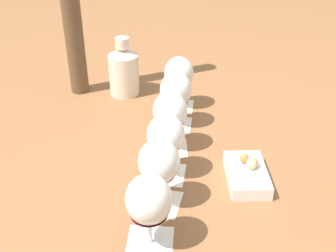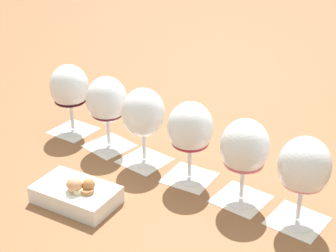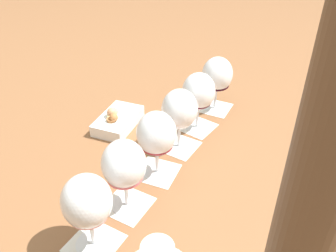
{
  "view_description": "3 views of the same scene",
  "coord_description": "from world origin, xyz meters",
  "px_view_note": "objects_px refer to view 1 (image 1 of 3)",
  "views": [
    {
      "loc": [
        0.65,
        0.68,
        0.68
      ],
      "look_at": [
        0.0,
        0.0,
        0.11
      ],
      "focal_mm": 45.0,
      "sensor_mm": 36.0,
      "label": 1
    },
    {
      "loc": [
        -0.94,
        0.21,
        0.59
      ],
      "look_at": [
        0.0,
        0.0,
        0.11
      ],
      "focal_mm": 55.0,
      "sensor_mm": 36.0,
      "label": 2
    },
    {
      "loc": [
        -0.26,
        -0.68,
        0.6
      ],
      "look_at": [
        0.0,
        0.0,
        0.11
      ],
      "focal_mm": 38.0,
      "sensor_mm": 36.0,
      "label": 3
    }
  ],
  "objects_px": {
    "wine_glass_1": "(176,92)",
    "wine_glass_2": "(170,113)",
    "wine_glass_4": "(159,165)",
    "wine_glass_0": "(179,76)",
    "wine_glass_5": "(149,202)",
    "wine_glass_3": "(166,138)",
    "snack_dish": "(247,173)",
    "ceramic_vase": "(124,70)"
  },
  "relations": [
    {
      "from": "wine_glass_1",
      "to": "wine_glass_2",
      "type": "distance_m",
      "value": 0.13
    },
    {
      "from": "wine_glass_2",
      "to": "wine_glass_4",
      "type": "height_order",
      "value": "same"
    },
    {
      "from": "wine_glass_0",
      "to": "wine_glass_5",
      "type": "height_order",
      "value": "same"
    },
    {
      "from": "wine_glass_3",
      "to": "snack_dish",
      "type": "xyz_separation_m",
      "value": [
        -0.13,
        0.16,
        -0.09
      ]
    },
    {
      "from": "wine_glass_2",
      "to": "snack_dish",
      "type": "relative_size",
      "value": 0.93
    },
    {
      "from": "wine_glass_5",
      "to": "ceramic_vase",
      "type": "xyz_separation_m",
      "value": [
        -0.4,
        -0.59,
        -0.02
      ]
    },
    {
      "from": "wine_glass_3",
      "to": "wine_glass_5",
      "type": "relative_size",
      "value": 1.0
    },
    {
      "from": "wine_glass_1",
      "to": "snack_dish",
      "type": "height_order",
      "value": "wine_glass_1"
    },
    {
      "from": "wine_glass_5",
      "to": "ceramic_vase",
      "type": "relative_size",
      "value": 0.85
    },
    {
      "from": "wine_glass_3",
      "to": "ceramic_vase",
      "type": "relative_size",
      "value": 0.85
    },
    {
      "from": "wine_glass_5",
      "to": "wine_glass_3",
      "type": "bearing_deg",
      "value": -141.53
    },
    {
      "from": "wine_glass_3",
      "to": "wine_glass_5",
      "type": "xyz_separation_m",
      "value": [
        0.19,
        0.15,
        0.0
      ]
    },
    {
      "from": "wine_glass_2",
      "to": "snack_dish",
      "type": "height_order",
      "value": "wine_glass_2"
    },
    {
      "from": "snack_dish",
      "to": "ceramic_vase",
      "type": "bearing_deg",
      "value": -97.99
    },
    {
      "from": "wine_glass_1",
      "to": "wine_glass_5",
      "type": "relative_size",
      "value": 1.0
    },
    {
      "from": "wine_glass_0",
      "to": "wine_glass_4",
      "type": "height_order",
      "value": "same"
    },
    {
      "from": "wine_glass_1",
      "to": "wine_glass_3",
      "type": "height_order",
      "value": "same"
    },
    {
      "from": "wine_glass_5",
      "to": "ceramic_vase",
      "type": "bearing_deg",
      "value": -124.44
    },
    {
      "from": "wine_glass_1",
      "to": "ceramic_vase",
      "type": "xyz_separation_m",
      "value": [
        -0.02,
        -0.28,
        -0.02
      ]
    },
    {
      "from": "wine_glass_2",
      "to": "wine_glass_0",
      "type": "bearing_deg",
      "value": -140.43
    },
    {
      "from": "wine_glass_1",
      "to": "wine_glass_3",
      "type": "distance_m",
      "value": 0.25
    },
    {
      "from": "wine_glass_0",
      "to": "wine_glass_4",
      "type": "relative_size",
      "value": 1.0
    },
    {
      "from": "wine_glass_4",
      "to": "wine_glass_1",
      "type": "bearing_deg",
      "value": -140.51
    },
    {
      "from": "wine_glass_4",
      "to": "wine_glass_2",
      "type": "bearing_deg",
      "value": -140.03
    },
    {
      "from": "wine_glass_5",
      "to": "wine_glass_4",
      "type": "bearing_deg",
      "value": -141.7
    },
    {
      "from": "wine_glass_3",
      "to": "wine_glass_4",
      "type": "bearing_deg",
      "value": 38.67
    },
    {
      "from": "wine_glass_2",
      "to": "wine_glass_5",
      "type": "bearing_deg",
      "value": 39.38
    },
    {
      "from": "wine_glass_0",
      "to": "snack_dish",
      "type": "bearing_deg",
      "value": 69.19
    },
    {
      "from": "wine_glass_3",
      "to": "wine_glass_5",
      "type": "distance_m",
      "value": 0.24
    },
    {
      "from": "wine_glass_1",
      "to": "wine_glass_0",
      "type": "bearing_deg",
      "value": -139.41
    },
    {
      "from": "wine_glass_1",
      "to": "wine_glass_5",
      "type": "bearing_deg",
      "value": 39.18
    },
    {
      "from": "wine_glass_3",
      "to": "wine_glass_0",
      "type": "bearing_deg",
      "value": -139.91
    },
    {
      "from": "wine_glass_2",
      "to": "wine_glass_3",
      "type": "height_order",
      "value": "same"
    },
    {
      "from": "snack_dish",
      "to": "wine_glass_0",
      "type": "bearing_deg",
      "value": -110.81
    },
    {
      "from": "wine_glass_0",
      "to": "wine_glass_4",
      "type": "bearing_deg",
      "value": 39.76
    },
    {
      "from": "wine_glass_1",
      "to": "ceramic_vase",
      "type": "bearing_deg",
      "value": -94.87
    },
    {
      "from": "wine_glass_5",
      "to": "snack_dish",
      "type": "relative_size",
      "value": 0.93
    },
    {
      "from": "wine_glass_1",
      "to": "wine_glass_2",
      "type": "xyz_separation_m",
      "value": [
        0.1,
        0.08,
        -0.0
      ]
    },
    {
      "from": "wine_glass_1",
      "to": "snack_dish",
      "type": "relative_size",
      "value": 0.93
    },
    {
      "from": "wine_glass_4",
      "to": "snack_dish",
      "type": "distance_m",
      "value": 0.25
    },
    {
      "from": "ceramic_vase",
      "to": "wine_glass_5",
      "type": "bearing_deg",
      "value": 55.56
    },
    {
      "from": "wine_glass_0",
      "to": "ceramic_vase",
      "type": "relative_size",
      "value": 0.85
    }
  ]
}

